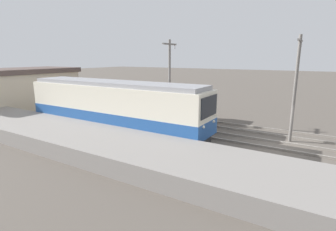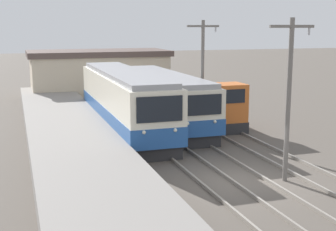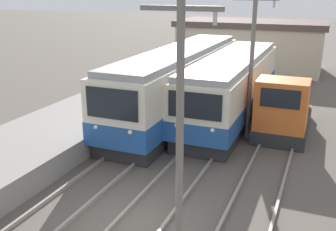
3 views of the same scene
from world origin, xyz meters
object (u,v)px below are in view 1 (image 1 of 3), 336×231
at_px(catenary_mast_near, 295,85).
at_px(catenary_mast_mid, 170,79).
at_px(commuter_train_left, 114,109).
at_px(shunting_locomotive, 164,105).
at_px(commuter_train_center, 130,104).

relative_size(catenary_mast_near, catenary_mast_mid, 1.00).
distance_m(commuter_train_left, catenary_mast_near, 12.39).
height_order(shunting_locomotive, catenary_mast_near, catenary_mast_near).
bearing_deg(commuter_train_center, catenary_mast_near, -82.98).
relative_size(commuter_train_left, catenary_mast_mid, 2.21).
distance_m(shunting_locomotive, catenary_mast_near, 11.14).
height_order(commuter_train_left, shunting_locomotive, commuter_train_left).
distance_m(commuter_train_left, shunting_locomotive, 5.87).
bearing_deg(catenary_mast_mid, commuter_train_center, 116.97).
distance_m(commuter_train_center, shunting_locomotive, 3.37).
relative_size(commuter_train_center, shunting_locomotive, 2.38).
relative_size(commuter_train_center, catenary_mast_mid, 1.95).
xyz_separation_m(commuter_train_left, shunting_locomotive, (5.80, -0.70, -0.53)).
distance_m(commuter_train_left, commuter_train_center, 2.91).
xyz_separation_m(shunting_locomotive, catenary_mast_mid, (-1.49, -1.47, 2.50)).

